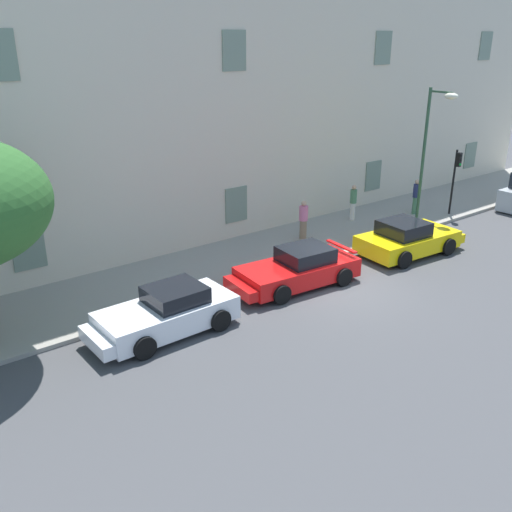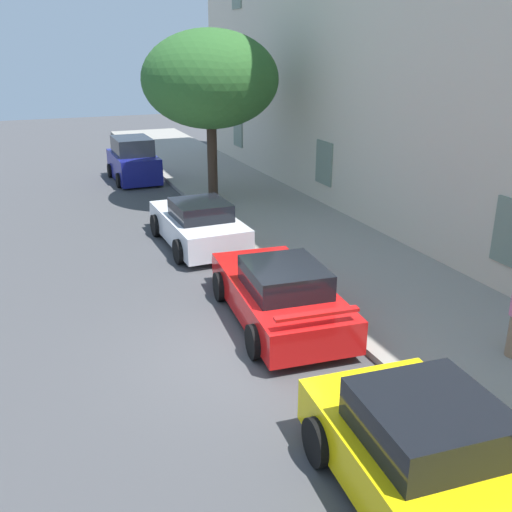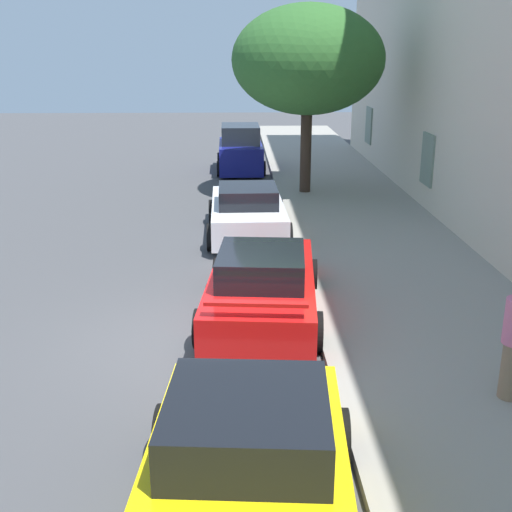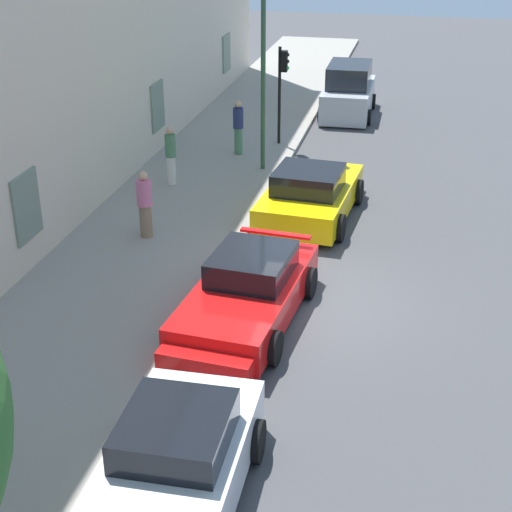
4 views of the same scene
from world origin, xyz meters
The scene contains 11 objects.
ground_plane centered at (0.00, 0.00, 0.00)m, with size 80.00×80.00×0.00m, color #444447.
sidewalk centered at (0.00, 4.24, 0.07)m, with size 60.00×4.28×0.14m, color gray.
sportscar_red_lead centered at (-6.52, 1.02, 0.60)m, with size 4.50×2.14×1.38m.
sportscar_yellow_flank centered at (-1.17, 1.20, 0.60)m, with size 4.86×2.38×1.36m.
sportscar_white_middle centered at (4.70, 0.79, 0.62)m, with size 4.64×2.51×1.42m.
hatchback_distant centered at (14.77, 0.99, 0.85)m, with size 3.92×1.95×1.93m.
traffic_light centered at (10.30, 2.68, 2.30)m, with size 0.22×0.36×3.15m.
street_lamp centered at (7.70, 2.34, 4.32)m, with size 0.44×1.42×6.11m.
pedestrian_admiring centered at (5.80, 5.00, 1.02)m, with size 0.38×0.38×1.69m.
pedestrian_strolling centered at (2.17, 4.46, 0.99)m, with size 0.40×0.40×1.67m.
pedestrian_bystander centered at (8.93, 3.80, 1.02)m, with size 0.46×0.46×1.71m.
Camera 4 is at (-14.27, -1.94, 7.95)m, focal length 54.81 mm.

